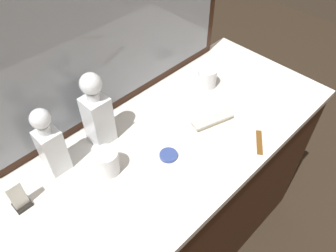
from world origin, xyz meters
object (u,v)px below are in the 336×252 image
Objects in this scene: crystal_decanter_left at (97,115)px; crystal_tumbler_front at (207,78)px; silver_brush_far_right at (212,120)px; crystal_decanter_front at (51,147)px; napkin_holder at (18,197)px; porcelain_dish at (169,155)px; tortoiseshell_comb at (259,142)px; crystal_tumbler_rear at (107,163)px.

crystal_decanter_left is 3.49× the size of crystal_tumbler_front.
crystal_decanter_front is at bearing 156.66° from silver_brush_far_right.
crystal_tumbler_front is 0.76× the size of napkin_holder.
silver_brush_far_right is 1.57× the size of napkin_holder.
porcelain_dish is (0.11, -0.23, -0.11)m from crystal_decanter_left.
tortoiseshell_comb is 0.83m from napkin_holder.
crystal_tumbler_front is 0.86m from napkin_holder.
porcelain_dish is (0.30, -0.23, -0.10)m from crystal_decanter_front.
crystal_tumbler_rear is 0.44m from silver_brush_far_right.
napkin_holder reaches higher than silver_brush_far_right.
crystal_decanter_left is at bearing 132.81° from tortoiseshell_comb.
silver_brush_far_right reaches higher than porcelain_dish.
crystal_decanter_left reaches higher than crystal_tumbler_rear.
crystal_decanter_left is 0.59m from tortoiseshell_comb.
porcelain_dish is at bearing -37.99° from crystal_decanter_front.
crystal_decanter_left is at bearing 172.28° from crystal_tumbler_front.
crystal_decanter_front is at bearing 143.78° from tortoiseshell_comb.
crystal_decanter_front is 2.89× the size of crystal_tumbler_rear.
silver_brush_far_right reaches higher than tortoiseshell_comb.
napkin_holder is at bearing 158.14° from porcelain_dish.
silver_brush_far_right is at bearing -23.34° from crystal_decanter_front.
crystal_tumbler_front is at bearing 6.22° from crystal_tumbler_rear.
crystal_decanter_front is 0.72m from tortoiseshell_comb.
crystal_decanter_left is 0.52m from crystal_tumbler_front.
tortoiseshell_comb is (0.28, -0.19, -0.00)m from porcelain_dish.
crystal_tumbler_rear is at bearing -49.68° from crystal_decanter_front.
crystal_decanter_front reaches higher than silver_brush_far_right.
crystal_decanter_front is 0.18m from napkin_holder.
tortoiseshell_comb is (0.46, -0.29, -0.04)m from crystal_tumbler_rear.
silver_brush_far_right is at bearing -13.17° from crystal_tumbler_rear.
crystal_decanter_front is 0.39m from porcelain_dish.
crystal_tumbler_front is at bearing 71.44° from tortoiseshell_comb.
crystal_tumbler_rear is 0.55m from tortoiseshell_comb.
tortoiseshell_comb is (-0.12, -0.35, -0.03)m from crystal_tumbler_front.
crystal_tumbler_front is at bearing -1.31° from napkin_holder.
porcelain_dish reaches higher than tortoiseshell_comb.
crystal_decanter_left is at bearing 61.28° from crystal_tumbler_rear.
crystal_decanter_left reaches higher than napkin_holder.
crystal_decanter_left is at bearing 115.85° from porcelain_dish.
crystal_decanter_front reaches higher than crystal_tumbler_rear.
crystal_decanter_left is (0.18, 0.00, 0.01)m from crystal_decanter_front.
napkin_holder is (-0.46, 0.18, 0.04)m from porcelain_dish.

